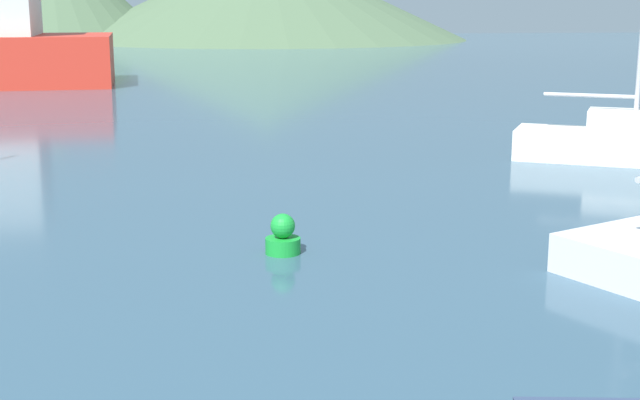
# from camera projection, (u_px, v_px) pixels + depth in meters

# --- Properties ---
(sailboat_outer) EXTENTS (5.32, 3.96, 11.62)m
(sailboat_outer) POSITION_uv_depth(u_px,v_px,m) (618.00, 139.00, 22.86)
(sailboat_outer) COLOR white
(sailboat_outer) RESTS_ON ground_plane
(buoy_marker) EXTENTS (0.58, 0.58, 0.66)m
(buoy_marker) POSITION_uv_depth(u_px,v_px,m) (283.00, 237.00, 14.52)
(buoy_marker) COLOR green
(buoy_marker) RESTS_ON ground_plane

